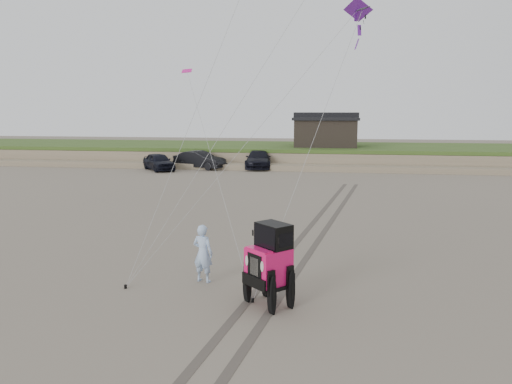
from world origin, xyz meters
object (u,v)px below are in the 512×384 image
truck_b (200,160)px  truck_c (259,159)px  man (203,253)px  truck_a (159,162)px  jeep (269,273)px  cabin (326,131)px

truck_b → truck_c: size_ratio=0.87×
truck_c → man: 30.87m
truck_a → jeep: 32.43m
truck_b → truck_c: bearing=-56.2°
cabin → truck_a: size_ratio=1.42×
truck_a → jeep: jeep is taller
truck_a → truck_b: size_ratio=0.92×
truck_a → truck_c: bearing=-20.1°
truck_b → man: man is taller
jeep → man: (-2.28, 1.60, -0.00)m
cabin → truck_c: bearing=-139.5°
truck_b → man: 30.48m
truck_b → jeep: 32.67m
truck_b → man: bearing=-145.3°
man → truck_c: bearing=-69.2°
man → truck_b: bearing=-59.1°
jeep → man: 2.79m
truck_a → man: (11.37, -27.81, 0.16)m
cabin → jeep: cabin is taller
cabin → truck_b: bearing=-150.0°
truck_a → jeep: (13.66, -29.41, 0.16)m
jeep → truck_a: bearing=158.4°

